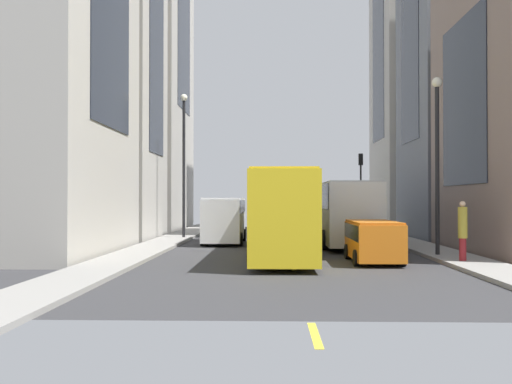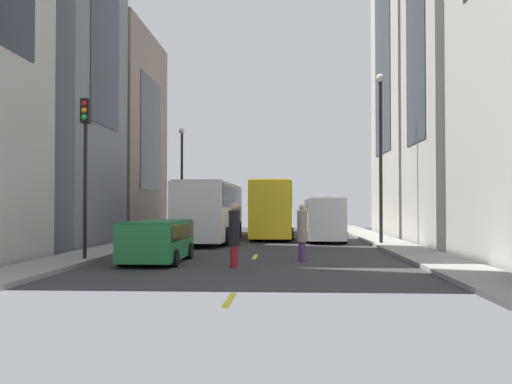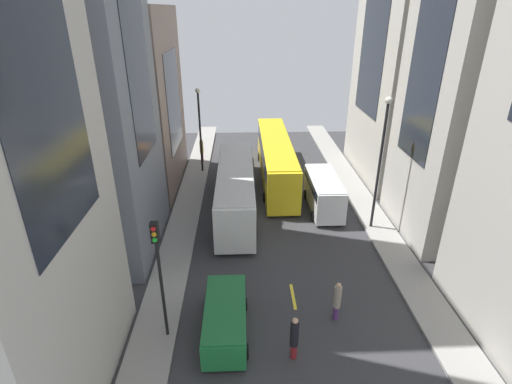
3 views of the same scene
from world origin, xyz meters
name	(u,v)px [view 1 (image 1 of 3)]	position (x,y,z in m)	size (l,w,h in m)	color
ground_plane	(286,244)	(0.00, 0.00, 0.00)	(39.66, 39.66, 0.00)	#333335
sidewalk_west	(410,243)	(-6.79, 0.00, 0.07)	(2.08, 44.00, 0.15)	gray
sidewalk_east	(164,243)	(6.79, 0.00, 0.07)	(2.08, 44.00, 0.15)	gray
lane_stripe_0	(280,226)	(0.00, -21.00, 0.01)	(0.16, 2.00, 0.01)	yellow
lane_stripe_1	(283,233)	(0.00, -10.50, 0.01)	(0.16, 2.00, 0.01)	yellow
lane_stripe_2	(286,244)	(0.00, 0.00, 0.01)	(0.16, 2.00, 0.01)	yellow
lane_stripe_3	(293,267)	(0.00, 10.50, 0.01)	(0.16, 2.00, 0.01)	yellow
lane_stripe_4	(315,335)	(0.00, 21.00, 0.01)	(0.16, 2.00, 0.01)	yellow
building_west_0	(421,32)	(-11.52, -15.69, 16.33)	(7.04, 8.80, 32.66)	#B7B2A8
building_west_1	(475,24)	(-12.18, -4.96, 13.69)	(8.38, 8.28, 27.38)	slate
building_east_1	(85,51)	(12.58, -3.87, 11.87)	(9.19, 7.62, 23.74)	#B7B2A8
city_bus_white	(341,208)	(-3.08, -0.50, 2.01)	(2.80, 12.74, 3.35)	silver
streetcar_yellow	(281,207)	(0.38, 5.42, 2.13)	(2.70, 14.92, 3.59)	yellow
delivery_van_white	(224,217)	(3.47, -0.60, 1.51)	(2.25, 5.87, 2.58)	white
car_orange_0	(373,238)	(-3.20, 8.97, 0.96)	(1.91, 4.10, 1.64)	orange
car_green_1	(327,220)	(-3.47, -12.85, 0.91)	(2.07, 4.77, 1.54)	#1E7238
pedestrian_crossing_mid	(258,217)	(1.87, -12.16, 1.12)	(0.37, 0.37, 2.13)	#593372
pedestrian_walking_far	(463,229)	(-6.49, 9.58, 1.36)	(0.35, 0.35, 2.28)	maroon
pedestrian_crossing_near	(288,216)	(-0.49, -14.45, 1.16)	(0.38, 0.38, 2.20)	maroon
traffic_light_near_corner	(361,177)	(-6.15, -13.05, 4.26)	(0.32, 0.44, 5.91)	black
streetlamp_near	(184,152)	(6.25, -3.59, 5.44)	(0.44, 0.44, 8.88)	black
streetlamp_far	(437,147)	(-6.25, 7.11, 4.73)	(0.44, 0.44, 7.55)	black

